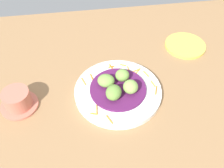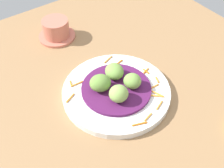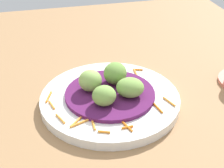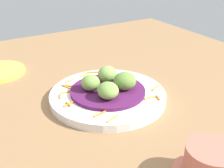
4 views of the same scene
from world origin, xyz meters
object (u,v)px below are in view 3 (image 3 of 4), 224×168
Objects in this scene: guac_scoop_center at (90,81)px; guac_scoop_back at (130,87)px; guac_scoop_left at (115,73)px; guac_scoop_right at (104,96)px; main_plate at (110,100)px.

guac_scoop_center is 0.88× the size of guac_scoop_back.
guac_scoop_left reaches higher than guac_scoop_back.
guac_scoop_left is at bearing 106.13° from guac_scoop_back.
guac_scoop_right is 0.84× the size of guac_scoop_back.
guac_scoop_back is at bearing 16.13° from guac_scoop_right.
guac_scoop_back is (1.57, -5.42, -0.33)cm from guac_scoop_left.
guac_scoop_center is (-5.42, -1.57, -0.05)cm from guac_scoop_left.
guac_scoop_back is (3.49, -1.93, 3.54)cm from main_plate.
guac_scoop_right is at bearing -73.87° from guac_scoop_center.
guac_scoop_center is 1.05× the size of guac_scoop_right.
guac_scoop_left reaches higher than main_plate.
main_plate is 5.35cm from guac_scoop_right.
guac_scoop_right is at bearing -118.87° from guac_scoop_left.
guac_scoop_center reaches higher than guac_scoop_right.
guac_scoop_center is at bearing 151.13° from main_plate.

